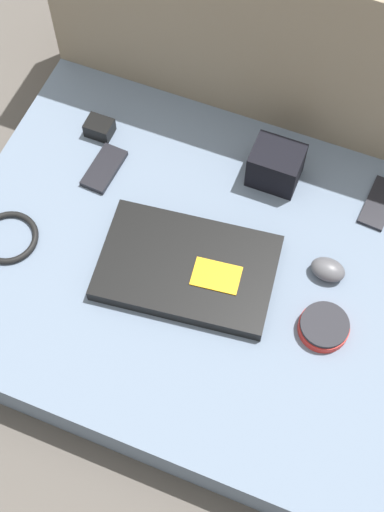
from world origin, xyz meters
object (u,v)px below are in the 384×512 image
object	(u,v)px
computer_mouse	(328,270)
charger_brick	(99,128)
speaker_puck	(324,327)
laptop	(188,268)
phone_silver	(379,203)
camera_pouch	(276,165)
phone_black	(104,168)

from	to	relation	value
computer_mouse	charger_brick	distance (m)	0.57
speaker_puck	charger_brick	distance (m)	0.63
charger_brick	laptop	bearing A→B (deg)	-38.49
speaker_puck	charger_brick	bearing A→B (deg)	156.00
phone_silver	camera_pouch	world-z (taller)	camera_pouch
camera_pouch	charger_brick	size ratio (longest dim) A/B	1.80
phone_silver	charger_brick	bearing A→B (deg)	-171.24
phone_black	speaker_puck	bearing A→B (deg)	-14.63
laptop	phone_silver	bearing A→B (deg)	36.03
speaker_puck	charger_brick	size ratio (longest dim) A/B	1.66
laptop	camera_pouch	distance (m)	0.28
phone_black	laptop	bearing A→B (deg)	-28.10
computer_mouse	phone_black	distance (m)	0.50
laptop	speaker_puck	size ratio (longest dim) A/B	3.80
phone_silver	camera_pouch	size ratio (longest dim) A/B	1.22
phone_silver	camera_pouch	bearing A→B (deg)	-171.10
phone_black	charger_brick	xyz separation A→B (m)	(-0.05, 0.08, 0.01)
speaker_puck	phone_silver	size ratio (longest dim) A/B	0.76
laptop	computer_mouse	size ratio (longest dim) A/B	5.17
computer_mouse	camera_pouch	xyz separation A→B (m)	(-0.17, 0.17, 0.02)
phone_silver	phone_black	distance (m)	0.57
computer_mouse	speaker_puck	bearing A→B (deg)	-73.83
computer_mouse	speaker_puck	world-z (taller)	computer_mouse
phone_silver	phone_black	size ratio (longest dim) A/B	1.08
laptop	computer_mouse	bearing A→B (deg)	13.35
speaker_puck	phone_black	xyz separation A→B (m)	(-0.53, 0.17, -0.01)
computer_mouse	camera_pouch	world-z (taller)	camera_pouch
camera_pouch	phone_silver	bearing A→B (deg)	4.67
phone_black	charger_brick	world-z (taller)	charger_brick
computer_mouse	camera_pouch	bearing A→B (deg)	136.41
computer_mouse	camera_pouch	size ratio (longest dim) A/B	0.68
speaker_puck	camera_pouch	world-z (taller)	camera_pouch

